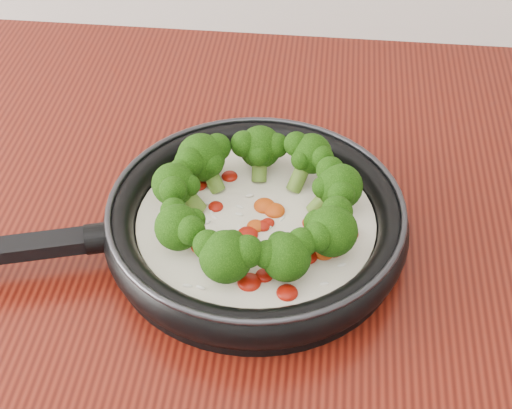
# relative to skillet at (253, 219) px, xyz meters

# --- Properties ---
(skillet) EXTENTS (0.49, 0.37, 0.08)m
(skillet) POSITION_rel_skillet_xyz_m (0.00, 0.00, 0.00)
(skillet) COLOR black
(skillet) RESTS_ON counter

